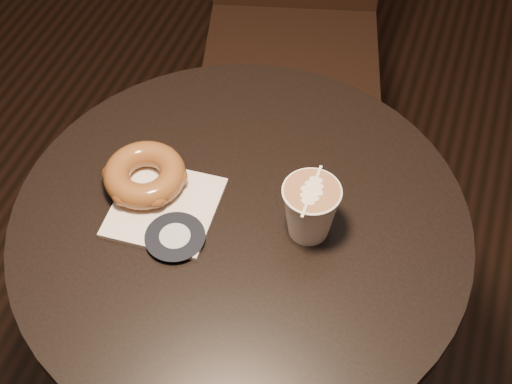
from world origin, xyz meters
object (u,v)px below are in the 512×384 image
Objects in this scene: cafe_table at (242,287)px; doughnut at (145,175)px; pastry_bag at (165,207)px; latte_cup at (310,211)px.

cafe_table is 5.88× the size of doughnut.
pastry_bag is at bearing -170.06° from cafe_table.
pastry_bag is 0.23m from latte_cup.
doughnut reaches higher than pastry_bag.
latte_cup is at bearing 5.43° from pastry_bag.
latte_cup is (0.10, 0.01, 0.25)m from cafe_table.
cafe_table is 4.84× the size of pastry_bag.
cafe_table is at bearing -4.11° from doughnut.
cafe_table is at bearing -172.72° from latte_cup.
cafe_table is 0.23m from pastry_bag.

